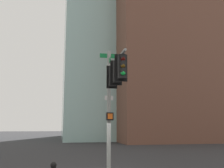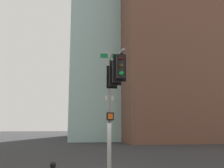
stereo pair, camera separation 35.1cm
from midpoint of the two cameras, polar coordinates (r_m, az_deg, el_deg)
The scene contains 3 objects.
signal_pole_assembly at distance 12.28m, azimuth -0.47°, elevation -0.52°, with size 1.01×4.22×6.37m.
building_brick_midblock at distance 62.46m, azimuth 3.66°, elevation 10.61°, with size 19.30×14.03×47.21m, color #4C3328.
building_glass_tower at distance 58.24m, azimuth 6.53°, elevation 16.70°, with size 32.63×25.50×55.66m, color #9EC6C1.
Camera 1 is at (-2.16, -12.69, 2.38)m, focal length 40.83 mm.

